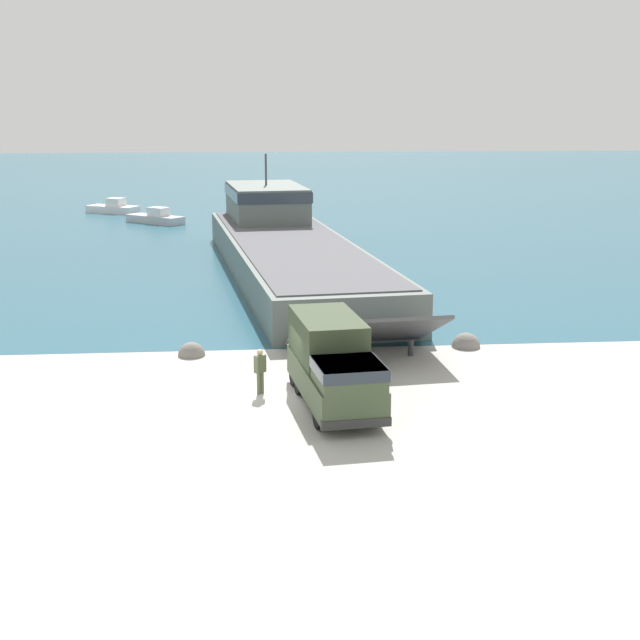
% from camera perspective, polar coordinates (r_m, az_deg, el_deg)
% --- Properties ---
extents(ground_plane, '(240.00, 240.00, 0.00)m').
position_cam_1_polar(ground_plane, '(34.70, -3.27, -4.78)').
color(ground_plane, '#B7B5AD').
extents(water_surface, '(240.00, 180.00, 0.01)m').
position_cam_1_polar(water_surface, '(129.99, -4.50, 8.69)').
color(water_surface, '#285B70').
rests_on(water_surface, ground_plane).
extents(landing_craft, '(11.53, 40.25, 7.33)m').
position_cam_1_polar(landing_craft, '(60.88, -2.21, 4.90)').
color(landing_craft, '#56605B').
rests_on(landing_craft, ground_plane).
extents(military_truck, '(3.20, 7.33, 3.18)m').
position_cam_1_polar(military_truck, '(33.04, 0.86, -2.80)').
color(military_truck, '#3D4C33').
rests_on(military_truck, ground_plane).
extents(soldier_on_ramp, '(0.49, 0.47, 1.80)m').
position_cam_1_polar(soldier_on_ramp, '(34.50, -3.86, -3.08)').
color(soldier_on_ramp, '#566042').
rests_on(soldier_on_ramp, ground_plane).
extents(moored_boat_a, '(5.81, 4.37, 1.56)m').
position_cam_1_polar(moored_boat_a, '(96.24, -13.08, 7.00)').
color(moored_boat_a, white).
rests_on(moored_boat_a, ground_plane).
extents(moored_boat_c, '(5.87, 5.28, 1.53)m').
position_cam_1_polar(moored_boat_c, '(86.83, -10.46, 6.45)').
color(moored_boat_c, '#B7BABF').
rests_on(moored_boat_c, ground_plane).
extents(mooring_bollard, '(0.29, 0.29, 0.79)m').
position_cam_1_polar(mooring_bollard, '(40.02, 5.82, -1.69)').
color(mooring_bollard, '#333338').
rests_on(mooring_bollard, ground_plane).
extents(shoreline_rock_a, '(1.33, 1.33, 1.33)m').
position_cam_1_polar(shoreline_rock_a, '(41.91, 9.31, -1.71)').
color(shoreline_rock_a, gray).
rests_on(shoreline_rock_a, ground_plane).
extents(shoreline_rock_b, '(1.23, 1.23, 1.23)m').
position_cam_1_polar(shoreline_rock_b, '(40.34, -8.22, -2.27)').
color(shoreline_rock_b, gray).
rests_on(shoreline_rock_b, ground_plane).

